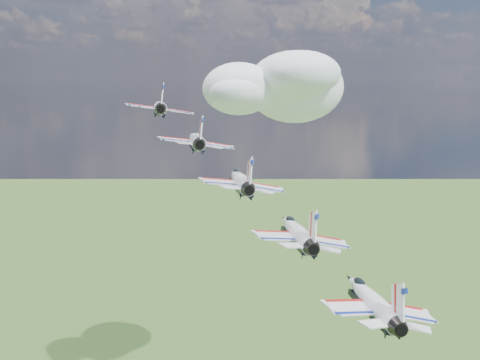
% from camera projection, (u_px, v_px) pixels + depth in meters
% --- Properties ---
extents(cloud_far, '(64.75, 50.88, 25.44)m').
position_uv_depth(cloud_far, '(265.00, 87.00, 251.18)').
color(cloud_far, white).
extents(jet_0, '(13.07, 15.46, 5.19)m').
position_uv_depth(jet_0, '(160.00, 107.00, 83.33)').
color(jet_0, white).
extents(jet_1, '(13.07, 15.46, 5.19)m').
position_uv_depth(jet_1, '(196.00, 139.00, 75.29)').
color(jet_1, white).
extents(jet_2, '(13.07, 15.46, 5.19)m').
position_uv_depth(jet_2, '(240.00, 180.00, 67.24)').
color(jet_2, white).
extents(jet_3, '(13.07, 15.46, 5.19)m').
position_uv_depth(jet_3, '(296.00, 232.00, 59.19)').
color(jet_3, silver).
extents(jet_4, '(13.07, 15.46, 5.19)m').
position_uv_depth(jet_4, '(371.00, 299.00, 51.15)').
color(jet_4, silver).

